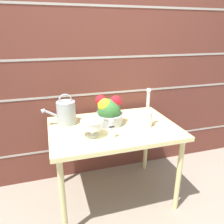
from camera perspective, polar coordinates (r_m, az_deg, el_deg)
ground_plane at (r=2.31m, az=0.30°, el=-20.79°), size 12.00×12.00×0.00m
brick_wall at (r=2.26m, az=-3.36°, el=9.55°), size 3.60×0.08×2.20m
patio_table at (r=1.94m, az=0.33°, el=-5.76°), size 1.10×0.78×0.74m
watering_can at (r=1.97m, az=-11.98°, el=-0.09°), size 0.31×0.16×0.28m
crystal_pedestal_bowl at (r=1.71m, az=-5.27°, el=-3.30°), size 0.18×0.18×0.13m
flower_planter at (r=1.92m, az=-0.88°, el=0.09°), size 0.25×0.25×0.27m
glass_decanter at (r=1.89m, az=9.20°, el=-0.83°), size 0.09×0.09×0.34m
figurine_vase at (r=1.68m, az=-0.19°, el=-4.81°), size 0.07×0.07×0.16m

